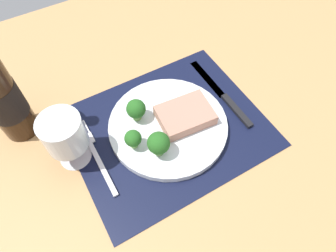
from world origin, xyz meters
The scene contains 10 objects.
ground_plane centered at (0.00, 0.00, -1.50)cm, with size 140.00×110.00×3.00cm, color tan.
placemat centered at (0.00, 0.00, 0.15)cm, with size 40.55×33.20×0.30cm, color black.
plate centered at (0.00, 0.00, 1.10)cm, with size 25.33×25.33×1.60cm, color silver.
steak centered at (3.75, -0.70, 3.19)cm, with size 11.17×8.27×2.58cm, color tan.
broccoli_near_steak centered at (-4.98, -5.05, 5.29)cm, with size 4.46×4.46×5.80cm.
broccoli_back_left centered at (-8.59, -1.29, 4.66)cm, with size 3.41×3.41×4.62cm.
broccoli_center centered at (-4.97, 4.57, 4.97)cm, with size 4.09×4.09×5.28cm.
fork centered at (-16.11, 1.42, 0.55)cm, with size 2.40×19.20×0.50cm.
knife centered at (15.47, 0.53, 0.60)cm, with size 1.80×23.00×0.80cm.
wine_glass centered at (-19.73, 3.45, 8.28)cm, with size 7.90×7.90×12.50cm.
Camera 1 is at (-17.74, -30.74, 54.67)cm, focal length 32.13 mm.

